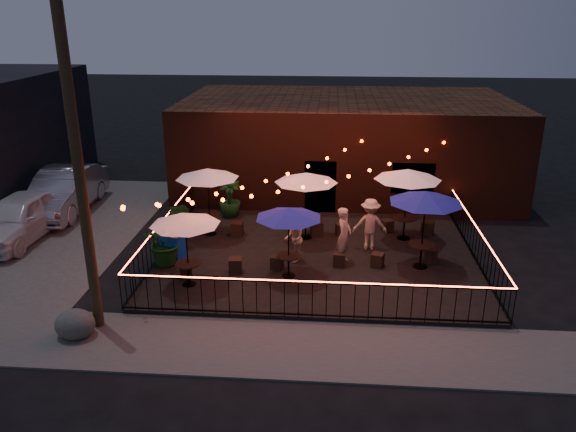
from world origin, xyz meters
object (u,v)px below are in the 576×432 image
Objects in this scene: cafe_table_4 at (426,198)px; cafe_table_1 at (207,174)px; cafe_table_0 at (185,220)px; cafe_table_5 at (408,175)px; utility_pole at (79,175)px; boulder at (75,324)px; cafe_table_3 at (306,179)px; cooler at (173,246)px; cafe_table_2 at (289,214)px.

cafe_table_1 is at bearing 162.90° from cafe_table_4.
cafe_table_5 is at bearing 31.43° from cafe_table_0.
boulder is (-0.36, -0.54, -3.63)m from utility_pole.
cafe_table_3 is at bearing -176.32° from cafe_table_5.
utility_pole is 3.41× the size of cafe_table_3.
cooler is at bearing -152.06° from cafe_table_3.
cooler reaches higher than boulder.
cafe_table_5 reaches higher than cafe_table_3.
cafe_table_2 is at bearing 15.56° from cafe_table_0.
cafe_table_0 is 4.93m from cafe_table_3.
cafe_table_0 reaches higher than cooler.
cafe_table_2 is at bearing 6.23° from cooler.
cafe_table_2 is at bearing -166.67° from cafe_table_4.
boulder is at bearing -144.94° from cafe_table_2.
cafe_table_2 is at bearing -45.79° from cafe_table_1.
boulder is (-1.96, -6.59, -1.97)m from cafe_table_1.
utility_pole is 10.50m from cafe_table_5.
cooler is at bearing -162.31° from cafe_table_5.
cafe_table_0 is at bearing -41.87° from cooler.
cafe_table_3 is at bearing -1.69° from cafe_table_1.
cafe_table_4 reaches higher than cafe_table_0.
cafe_table_4 is (6.80, 1.73, 0.25)m from cafe_table_0.
cooler is at bearing 167.24° from cafe_table_2.
cafe_table_5 reaches higher than cooler.
cooler is (0.90, 3.79, -3.38)m from utility_pole.
cafe_table_4 reaches higher than cooler.
utility_pole is 3.18× the size of cafe_table_2.
cafe_table_1 is 7.15m from boulder.
cafe_table_0 is at bearing -129.92° from cafe_table_3.
cafe_table_2 is 2.70× the size of cooler.
utility_pole is at bearing -147.40° from cafe_table_2.
cafe_table_5 is 2.64× the size of boulder.
utility_pole is 8.53× the size of boulder.
cafe_table_1 is (-0.20, 3.88, 0.20)m from cafe_table_0.
cafe_table_2 is at bearing 32.60° from utility_pole.
cafe_table_0 is 2.78× the size of boulder.
utility_pole is 8.58× the size of cooler.
cafe_table_4 is at bearing 26.33° from boulder.
cafe_table_1 is at bearing 93.02° from cafe_table_0.
cafe_table_2 is (3.01, -3.10, -0.22)m from cafe_table_1.
cafe_table_5 is (8.35, 6.17, -1.59)m from utility_pole.
cafe_table_0 is (1.80, 2.17, -1.87)m from utility_pole.
cafe_table_5 reaches higher than cafe_table_2.
cafe_table_3 reaches higher than boulder.
cooler is (-7.45, -2.37, -1.79)m from cafe_table_5.
utility_pole reaches higher than cafe_table_4.
cafe_table_5 is (-0.25, 2.27, 0.03)m from cafe_table_4.
cafe_table_4 reaches higher than cafe_table_2.
cafe_table_5 is at bearing 36.68° from cooler.
cafe_table_1 is 7.32m from cafe_table_4.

